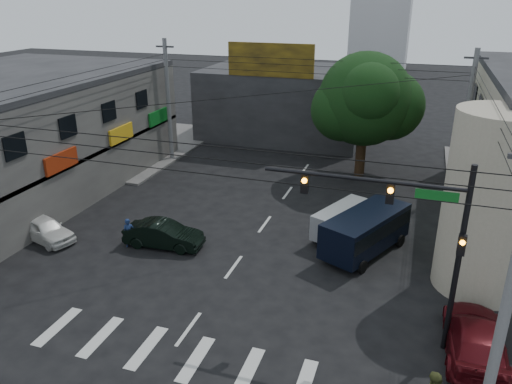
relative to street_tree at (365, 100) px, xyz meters
The scene contains 16 objects.
ground 18.30m from the street_tree, 103.24° to the right, with size 160.00×160.00×0.00m, color black.
sidewalk_far_left 22.67m from the street_tree, behind, with size 16.00×16.00×0.15m, color #514F4C.
corner_column 14.84m from the street_tree, 61.70° to the right, with size 4.00×4.00×8.00m, color #9E957D.
building_far 12.29m from the street_tree, 131.63° to the left, with size 14.00×10.00×6.00m, color #232326.
billboard 9.17m from the street_tree, 152.86° to the left, with size 7.00×0.30×2.60m, color olive.
street_tree is the anchor object (origin of this frame).
traffic_gantry 18.42m from the street_tree, 78.01° to the right, with size 7.10×0.35×7.20m.
utility_pole_near_right 22.48m from the street_tree, 73.18° to the right, with size 0.32×0.32×9.20m, color #59595B.
utility_pole_far_left 14.56m from the street_tree, behind, with size 0.32×0.32×9.20m, color #59595B.
utility_pole_far_right 6.63m from the street_tree, ahead, with size 0.32×0.32×9.20m, color #59595B.
dark_sedan 17.02m from the street_tree, 120.01° to the right, with size 4.18×1.69×1.35m, color black.
white_compact 21.77m from the street_tree, 133.09° to the right, with size 4.03×2.53×1.28m, color silver.
maroon_sedan 19.82m from the street_tree, 70.26° to the right, with size 2.13×5.11×1.47m, color #4B0A10.
silver_minivan 11.25m from the street_tree, 87.12° to the right, with size 3.10×4.33×1.72m, color #A3A6AB, non-canonical shape.
navy_van 12.45m from the street_tree, 81.27° to the right, with size 4.10×5.72×2.14m, color black, non-canonical shape.
traffic_officer 18.33m from the street_tree, 123.83° to the right, with size 0.67×0.62×1.54m, color #16264F.
Camera 1 is at (7.61, -17.50, 12.35)m, focal length 35.00 mm.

